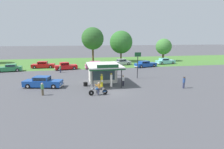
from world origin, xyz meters
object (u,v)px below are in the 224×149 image
at_px(parked_car_back_row_right, 121,62).
at_px(parked_car_back_row_centre_left, 165,61).
at_px(parked_car_back_row_far_right, 96,65).
at_px(bystander_strolling_foreground, 117,71).
at_px(bystander_standing_back_lot, 42,89).
at_px(roadside_pole_sign, 138,61).
at_px(bystander_admiring_sedan, 123,80).
at_px(bystander_leaning_by_kiosk, 60,69).
at_px(motorcycle_with_rider, 98,90).
at_px(parked_car_back_row_centre, 66,66).
at_px(gas_pump_nearside, 102,81).
at_px(parked_car_second_row_spare, 9,68).
at_px(spare_tire_stack, 86,84).
at_px(gas_pump_offside, 111,80).
at_px(bystander_chatting_near_pumps, 184,82).
at_px(parked_car_back_row_centre_right, 145,64).
at_px(parked_car_back_row_left, 43,65).
at_px(featured_classic_sedan, 43,82).

bearing_deg(parked_car_back_row_right, parked_car_back_row_centre_left, -2.14).
height_order(parked_car_back_row_far_right, bystander_strolling_foreground, parked_car_back_row_far_right).
relative_size(bystander_standing_back_lot, roadside_pole_sign, 0.35).
height_order(bystander_admiring_sedan, bystander_leaning_by_kiosk, bystander_admiring_sedan).
relative_size(parked_car_back_row_centre_left, bystander_admiring_sedan, 3.47).
relative_size(motorcycle_with_rider, parked_car_back_row_centre, 0.45).
bearing_deg(parked_car_back_row_right, parked_car_back_row_far_right, -149.14).
bearing_deg(motorcycle_with_rider, gas_pump_nearside, 74.88).
bearing_deg(parked_car_back_row_far_right, bystander_standing_back_lot, -115.31).
bearing_deg(parked_car_second_row_spare, spare_tire_stack, -45.66).
height_order(gas_pump_offside, parked_car_second_row_spare, gas_pump_offside).
bearing_deg(gas_pump_nearside, parked_car_back_row_centre_left, 44.85).
bearing_deg(bystander_chatting_near_pumps, bystander_standing_back_lot, 178.18).
bearing_deg(bystander_leaning_by_kiosk, parked_car_second_row_spare, 161.07).
bearing_deg(parked_car_back_row_centre_right, bystander_standing_back_lot, -138.31).
xyz_separation_m(parked_car_back_row_left, bystander_standing_back_lot, (3.19, -21.60, 0.12)).
height_order(parked_car_back_row_centre_left, bystander_standing_back_lot, parked_car_back_row_centre_left).
distance_m(parked_car_back_row_left, parked_car_second_row_spare, 6.97).
height_order(featured_classic_sedan, bystander_strolling_foreground, featured_classic_sedan).
bearing_deg(gas_pump_nearside, bystander_chatting_near_pumps, -13.66).
xyz_separation_m(parked_car_second_row_spare, spare_tire_stack, (14.63, -14.97, -0.41)).
relative_size(featured_classic_sedan, parked_car_back_row_left, 1.06).
relative_size(bystander_admiring_sedan, bystander_leaning_by_kiosk, 1.02).
distance_m(parked_car_back_row_left, bystander_admiring_sedan, 23.73).
bearing_deg(bystander_leaning_by_kiosk, parked_car_back_row_centre_left, 15.45).
xyz_separation_m(bystander_leaning_by_kiosk, spare_tire_stack, (4.23, -11.40, -0.53)).
xyz_separation_m(bystander_strolling_foreground, roadside_pole_sign, (2.91, -3.06, 2.26)).
bearing_deg(roadside_pole_sign, parked_car_back_row_centre_left, 49.26).
bearing_deg(parked_car_back_row_centre_right, bystander_strolling_foreground, -136.81).
relative_size(parked_car_back_row_right, bystander_admiring_sedan, 3.55).
distance_m(featured_classic_sedan, parked_car_back_row_centre_right, 25.26).
bearing_deg(parked_car_back_row_far_right, parked_car_back_row_centre_left, 10.79).
bearing_deg(motorcycle_with_rider, parked_car_second_row_spare, 129.18).
distance_m(gas_pump_offside, parked_car_back_row_centre_left, 27.35).
bearing_deg(bystander_standing_back_lot, featured_classic_sedan, 97.89).
distance_m(parked_car_back_row_left, bystander_leaning_by_kiosk, 8.11).
xyz_separation_m(bystander_admiring_sedan, bystander_standing_back_lot, (-10.62, -2.30, -0.01)).
height_order(parked_car_back_row_centre_right, bystander_leaning_by_kiosk, bystander_leaning_by_kiosk).
bearing_deg(bystander_admiring_sedan, gas_pump_offside, -172.64).
height_order(bystander_standing_back_lot, spare_tire_stack, bystander_standing_back_lot).
bearing_deg(parked_car_second_row_spare, parked_car_back_row_centre_right, -0.32).
bearing_deg(parked_car_back_row_far_right, parked_car_back_row_centre_right, -1.59).
bearing_deg(roadside_pole_sign, gas_pump_offside, -140.08).
distance_m(motorcycle_with_rider, parked_car_back_row_left, 24.83).
relative_size(featured_classic_sedan, parked_car_back_row_centre, 1.10).
bearing_deg(bystander_admiring_sedan, bystander_standing_back_lot, -167.76).
xyz_separation_m(gas_pump_nearside, parked_car_back_row_right, (8.00, 20.40, -0.19)).
xyz_separation_m(parked_car_back_row_left, parked_car_back_row_far_right, (11.90, -3.17, 0.07)).
xyz_separation_m(gas_pump_offside, parked_car_back_row_centre, (-6.83, 16.23, -0.22)).
distance_m(motorcycle_with_rider, bystander_strolling_foreground, 11.94).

